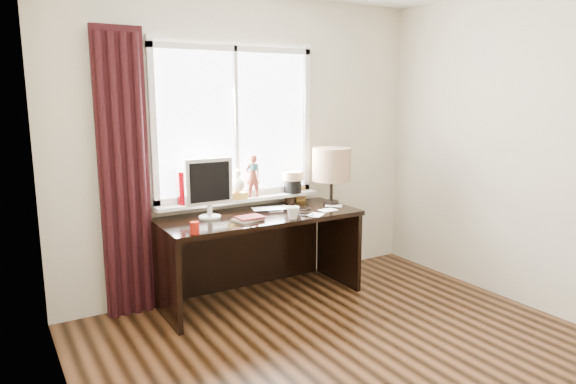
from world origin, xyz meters
TOP-DOWN VIEW (x-y plane):
  - floor at (0.00, 0.00)m, footprint 3.50×4.00m
  - wall_back at (0.00, 2.00)m, footprint 3.50×0.00m
  - wall_left at (-1.75, 0.00)m, footprint 0.00×4.00m
  - laptop at (0.06, 1.69)m, footprint 0.40×0.31m
  - mug at (0.06, 1.35)m, footprint 0.15×0.15m
  - red_cup at (-0.79, 1.33)m, footprint 0.07×0.07m
  - window at (-0.14, 1.95)m, footprint 1.52×0.22m
  - curtain at (-1.13, 1.91)m, footprint 0.38×0.09m
  - desk at (-0.10, 1.73)m, footprint 1.70×0.70m
  - monitor at (-0.51, 1.74)m, footprint 0.40×0.18m
  - notebook_stack at (-0.27, 1.49)m, footprint 0.25×0.21m
  - brush_holder at (0.36, 1.90)m, footprint 0.09×0.09m
  - icon_frame at (0.49, 1.92)m, footprint 0.10×0.03m
  - table_lamp at (0.66, 1.66)m, footprint 0.35×0.35m
  - loose_papers at (0.47, 1.47)m, footprint 0.53×0.40m
  - desk_cables at (0.24, 1.57)m, footprint 0.32×0.52m

SIDE VIEW (x-z plane):
  - floor at x=0.00m, z-range 0.00..0.00m
  - desk at x=-0.10m, z-range 0.13..0.88m
  - loose_papers at x=0.47m, z-range 0.75..0.75m
  - desk_cables at x=0.24m, z-range 0.75..0.76m
  - laptop at x=0.06m, z-range 0.75..0.78m
  - notebook_stack at x=-0.27m, z-range 0.75..0.78m
  - red_cup at x=-0.79m, z-range 0.75..0.84m
  - mug at x=0.06m, z-range 0.75..0.86m
  - brush_holder at x=0.36m, z-range 0.69..0.94m
  - icon_frame at x=0.49m, z-range 0.75..0.88m
  - monitor at x=-0.51m, z-range 0.78..1.27m
  - table_lamp at x=0.66m, z-range 0.85..1.37m
  - curtain at x=-1.13m, z-range -0.01..2.24m
  - wall_back at x=0.00m, z-range 0.00..2.60m
  - wall_left at x=-1.75m, z-range 0.00..2.60m
  - window at x=-0.14m, z-range 0.60..2.00m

